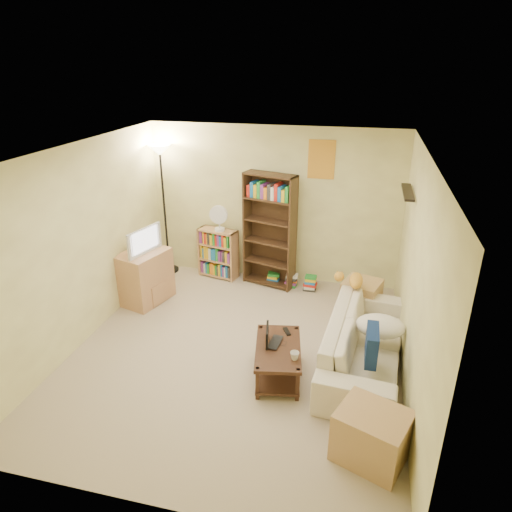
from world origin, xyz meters
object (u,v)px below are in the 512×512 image
(television, at_px, (141,240))
(sofa, at_px, (364,342))
(tall_bookshelf, at_px, (269,228))
(side_table, at_px, (361,299))
(short_bookshelf, at_px, (218,253))
(laptop, at_px, (279,343))
(desk_fan, at_px, (219,217))
(end_cabinet, at_px, (372,436))
(floor_lamp, at_px, (161,172))
(tabby_cat, at_px, (353,280))
(mug, at_px, (295,356))
(coffee_table, at_px, (278,357))
(tv_stand, at_px, (145,277))

(television, bearing_deg, sofa, -88.88)
(tall_bookshelf, relative_size, side_table, 3.34)
(tall_bookshelf, bearing_deg, short_bookshelf, -169.68)
(laptop, xyz_separation_m, short_bookshelf, (-1.48, 2.34, 0.00))
(desk_fan, xyz_separation_m, end_cabinet, (2.49, -3.30, -0.81))
(television, xyz_separation_m, floor_lamp, (-0.10, 1.07, 0.74))
(tabby_cat, bearing_deg, sofa, -76.55)
(floor_lamp, bearing_deg, mug, -44.76)
(coffee_table, xyz_separation_m, tv_stand, (-2.30, 1.33, 0.14))
(coffee_table, xyz_separation_m, floor_lamp, (-2.40, 2.40, 1.47))
(television, bearing_deg, tabby_cat, -74.38)
(sofa, height_order, mug, sofa)
(tall_bookshelf, distance_m, side_table, 1.78)
(tall_bookshelf, bearing_deg, end_cabinet, -47.37)
(side_table, bearing_deg, sofa, -86.52)
(laptop, distance_m, tv_stand, 2.62)
(tabby_cat, xyz_separation_m, laptop, (-0.76, -1.25, -0.29))
(sofa, xyz_separation_m, desk_fan, (-2.39, 1.89, 0.76))
(end_cabinet, bearing_deg, desk_fan, 127.03)
(tabby_cat, height_order, laptop, tabby_cat)
(tabby_cat, relative_size, laptop, 1.59)
(coffee_table, xyz_separation_m, end_cabinet, (1.05, -0.96, -0.00))
(coffee_table, height_order, tv_stand, tv_stand)
(tabby_cat, bearing_deg, short_bookshelf, 154.09)
(coffee_table, height_order, short_bookshelf, short_bookshelf)
(tv_stand, distance_m, side_table, 3.20)
(laptop, distance_m, short_bookshelf, 2.77)
(tv_stand, xyz_separation_m, desk_fan, (0.86, 1.02, 0.67))
(tabby_cat, bearing_deg, laptop, -121.10)
(tall_bookshelf, bearing_deg, side_table, -9.26)
(tabby_cat, height_order, desk_fan, desk_fan)
(coffee_table, relative_size, end_cabinet, 1.62)
(laptop, bearing_deg, tv_stand, 66.68)
(tabby_cat, distance_m, desk_fan, 2.45)
(tv_stand, height_order, side_table, tv_stand)
(laptop, bearing_deg, coffee_table, -169.38)
(desk_fan, bearing_deg, tall_bookshelf, -2.84)
(tall_bookshelf, distance_m, desk_fan, 0.85)
(tall_bookshelf, distance_m, end_cabinet, 3.73)
(tall_bookshelf, bearing_deg, desk_fan, -167.07)
(tall_bookshelf, xyz_separation_m, end_cabinet, (1.65, -3.26, -0.71))
(tv_stand, xyz_separation_m, end_cabinet, (3.35, -2.28, -0.14))
(tv_stand, bearing_deg, sofa, 1.12)
(laptop, distance_m, floor_lamp, 3.60)
(short_bookshelf, bearing_deg, television, -114.79)
(mug, xyz_separation_m, floor_lamp, (-2.61, 2.59, 1.28))
(sofa, distance_m, mug, 0.99)
(television, bearing_deg, laptop, -103.04)
(sofa, height_order, tv_stand, tv_stand)
(sofa, relative_size, end_cabinet, 3.62)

